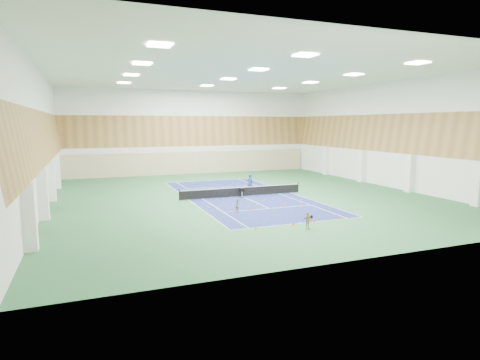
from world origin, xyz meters
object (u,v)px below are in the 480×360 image
object	(u,v)px
tennis_net	(242,191)
ball_cart	(242,193)
coach	(250,183)
child_apron	(308,221)
child_court	(238,205)

from	to	relation	value
tennis_net	ball_cart	xyz separation A→B (m)	(-0.23, -0.60, -0.11)
tennis_net	ball_cart	distance (m)	0.65
tennis_net	ball_cart	world-z (taller)	tennis_net
tennis_net	coach	world-z (taller)	coach
tennis_net	child_apron	distance (m)	13.47
child_apron	ball_cart	world-z (taller)	child_apron
child_court	child_apron	world-z (taller)	child_apron
tennis_net	coach	xyz separation A→B (m)	(1.64, 1.95, 0.43)
child_apron	tennis_net	bearing A→B (deg)	84.21
coach	child_apron	size ratio (longest dim) A/B	1.63
ball_cart	child_apron	bearing A→B (deg)	-82.53
coach	ball_cart	world-z (taller)	coach
child_court	child_apron	size ratio (longest dim) A/B	0.94
child_apron	ball_cart	xyz separation A→B (m)	(0.15, 12.86, -0.16)
child_court	ball_cart	bearing A→B (deg)	64.62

